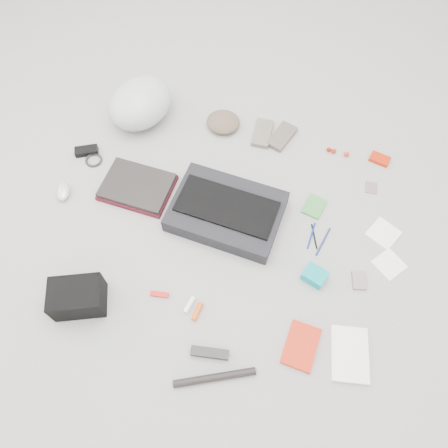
% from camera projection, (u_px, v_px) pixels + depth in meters
% --- Properties ---
extents(ground_plane, '(4.00, 4.00, 0.00)m').
position_uv_depth(ground_plane, '(224.00, 229.00, 1.97)').
color(ground_plane, gray).
extents(messenger_bag, '(0.53, 0.41, 0.08)m').
position_uv_depth(messenger_bag, '(227.00, 212.00, 1.97)').
color(messenger_bag, black).
rests_on(messenger_bag, ground_plane).
extents(bag_flap, '(0.46, 0.26, 0.01)m').
position_uv_depth(bag_flap, '(227.00, 206.00, 1.93)').
color(bag_flap, black).
rests_on(bag_flap, messenger_bag).
extents(laptop_sleeve, '(0.35, 0.27, 0.02)m').
position_uv_depth(laptop_sleeve, '(138.00, 188.00, 2.06)').
color(laptop_sleeve, '#4D0F1C').
rests_on(laptop_sleeve, ground_plane).
extents(laptop, '(0.33, 0.26, 0.02)m').
position_uv_depth(laptop, '(137.00, 185.00, 2.05)').
color(laptop, black).
rests_on(laptop, laptop_sleeve).
extents(bike_helmet, '(0.40, 0.43, 0.21)m').
position_uv_depth(bike_helmet, '(140.00, 103.00, 2.20)').
color(bike_helmet, silver).
rests_on(bike_helmet, ground_plane).
extents(beanie, '(0.19, 0.18, 0.06)m').
position_uv_depth(beanie, '(223.00, 122.00, 2.24)').
color(beanie, brown).
rests_on(beanie, ground_plane).
extents(mitten_left, '(0.09, 0.17, 0.03)m').
position_uv_depth(mitten_left, '(263.00, 133.00, 2.22)').
color(mitten_left, '#6E675B').
rests_on(mitten_left, ground_plane).
extents(mitten_right, '(0.15, 0.19, 0.03)m').
position_uv_depth(mitten_right, '(282.00, 137.00, 2.21)').
color(mitten_right, '#5D524C').
rests_on(mitten_right, ground_plane).
extents(power_brick, '(0.12, 0.09, 0.03)m').
position_uv_depth(power_brick, '(87.00, 151.00, 2.17)').
color(power_brick, black).
rests_on(power_brick, ground_plane).
extents(cable_coil, '(0.10, 0.10, 0.01)m').
position_uv_depth(cable_coil, '(94.00, 160.00, 2.15)').
color(cable_coil, black).
rests_on(cable_coil, ground_plane).
extents(mouse, '(0.09, 0.12, 0.04)m').
position_uv_depth(mouse, '(63.00, 192.00, 2.04)').
color(mouse, silver).
rests_on(mouse, ground_plane).
extents(camera_bag, '(0.24, 0.20, 0.13)m').
position_uv_depth(camera_bag, '(78.00, 297.00, 1.75)').
color(camera_bag, black).
rests_on(camera_bag, ground_plane).
extents(multitool, '(0.08, 0.03, 0.01)m').
position_uv_depth(multitool, '(159.00, 294.00, 1.82)').
color(multitool, red).
rests_on(multitool, ground_plane).
extents(toiletry_tube_white, '(0.04, 0.07, 0.02)m').
position_uv_depth(toiletry_tube_white, '(189.00, 305.00, 1.79)').
color(toiletry_tube_white, white).
rests_on(toiletry_tube_white, ground_plane).
extents(toiletry_tube_orange, '(0.03, 0.08, 0.02)m').
position_uv_depth(toiletry_tube_orange, '(197.00, 311.00, 1.78)').
color(toiletry_tube_orange, '#DE5010').
rests_on(toiletry_tube_orange, ground_plane).
extents(u_lock, '(0.15, 0.05, 0.03)m').
position_uv_depth(u_lock, '(210.00, 353.00, 1.69)').
color(u_lock, black).
rests_on(u_lock, ground_plane).
extents(bike_pump, '(0.30, 0.14, 0.03)m').
position_uv_depth(bike_pump, '(215.00, 377.00, 1.65)').
color(bike_pump, black).
rests_on(bike_pump, ground_plane).
extents(book_red, '(0.14, 0.19, 0.02)m').
position_uv_depth(book_red, '(301.00, 346.00, 1.71)').
color(book_red, red).
rests_on(book_red, ground_plane).
extents(book_white, '(0.17, 0.23, 0.02)m').
position_uv_depth(book_white, '(350.00, 354.00, 1.69)').
color(book_white, white).
rests_on(book_white, ground_plane).
extents(notepad, '(0.11, 0.13, 0.01)m').
position_uv_depth(notepad, '(314.00, 207.00, 2.02)').
color(notepad, '#39863B').
rests_on(notepad, ground_plane).
extents(pen_blue, '(0.02, 0.14, 0.01)m').
position_uv_depth(pen_blue, '(311.00, 236.00, 1.95)').
color(pen_blue, navy).
rests_on(pen_blue, ground_plane).
extents(pen_black, '(0.04, 0.12, 0.01)m').
position_uv_depth(pen_black, '(314.00, 236.00, 1.95)').
color(pen_black, black).
rests_on(pen_black, ground_plane).
extents(pen_navy, '(0.05, 0.15, 0.01)m').
position_uv_depth(pen_navy, '(323.00, 242.00, 1.94)').
color(pen_navy, navy).
rests_on(pen_navy, ground_plane).
extents(accordion_wallet, '(0.12, 0.11, 0.05)m').
position_uv_depth(accordion_wallet, '(315.00, 276.00, 1.84)').
color(accordion_wallet, '#0498A4').
rests_on(accordion_wallet, ground_plane).
extents(card_deck, '(0.07, 0.09, 0.02)m').
position_uv_depth(card_deck, '(359.00, 280.00, 1.84)').
color(card_deck, gray).
rests_on(card_deck, ground_plane).
extents(napkin_top, '(0.17, 0.17, 0.01)m').
position_uv_depth(napkin_top, '(383.00, 233.00, 1.96)').
color(napkin_top, white).
rests_on(napkin_top, ground_plane).
extents(napkin_bottom, '(0.16, 0.16, 0.01)m').
position_uv_depth(napkin_bottom, '(389.00, 264.00, 1.88)').
color(napkin_bottom, white).
rests_on(napkin_bottom, ground_plane).
extents(lollipop_a, '(0.03, 0.03, 0.02)m').
position_uv_depth(lollipop_a, '(329.00, 150.00, 2.17)').
color(lollipop_a, '#991400').
rests_on(lollipop_a, ground_plane).
extents(lollipop_b, '(0.03, 0.03, 0.02)m').
position_uv_depth(lollipop_b, '(334.00, 151.00, 2.17)').
color(lollipop_b, maroon).
rests_on(lollipop_b, ground_plane).
extents(lollipop_c, '(0.03, 0.03, 0.03)m').
position_uv_depth(lollipop_c, '(347.00, 154.00, 2.16)').
color(lollipop_c, red).
rests_on(lollipop_c, ground_plane).
extents(altoids_tin, '(0.11, 0.08, 0.02)m').
position_uv_depth(altoids_tin, '(380.00, 159.00, 2.15)').
color(altoids_tin, red).
rests_on(altoids_tin, ground_plane).
extents(stamp_sheet, '(0.06, 0.07, 0.00)m').
position_uv_depth(stamp_sheet, '(371.00, 188.00, 2.08)').
color(stamp_sheet, slate).
rests_on(stamp_sheet, ground_plane).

